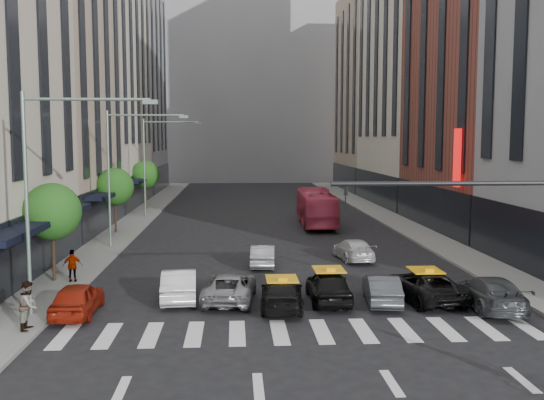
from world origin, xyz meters
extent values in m
plane|color=black|center=(0.00, 0.00, 0.00)|extent=(160.00, 160.00, 0.00)
cube|color=slate|center=(-11.50, 30.00, 0.07)|extent=(3.00, 96.00, 0.15)
cube|color=slate|center=(11.50, 30.00, 0.07)|extent=(3.00, 96.00, 0.15)
cube|color=tan|center=(-17.00, 28.00, 12.00)|extent=(8.00, 16.00, 24.00)
cube|color=beige|center=(-17.00, 46.00, 18.00)|extent=(8.00, 20.00, 36.00)
cube|color=gray|center=(-17.00, 65.00, 15.00)|extent=(8.00, 18.00, 30.00)
cube|color=brown|center=(17.00, 27.00, 13.00)|extent=(8.00, 18.00, 26.00)
cube|color=beige|center=(17.00, 46.00, 20.00)|extent=(8.00, 20.00, 40.00)
cube|color=tan|center=(17.00, 65.00, 14.00)|extent=(8.00, 18.00, 28.00)
cube|color=gray|center=(0.00, 85.00, 18.00)|extent=(30.00, 10.00, 36.00)
cylinder|color=black|center=(-11.80, 10.00, 1.72)|extent=(0.18, 0.18, 3.15)
sphere|color=#204714|center=(-11.80, 10.00, 3.66)|extent=(2.88, 2.88, 2.88)
cylinder|color=black|center=(-11.80, 26.00, 1.72)|extent=(0.18, 0.18, 3.15)
sphere|color=#204714|center=(-11.80, 26.00, 3.66)|extent=(2.88, 2.88, 2.88)
cylinder|color=black|center=(-11.80, 42.00, 1.72)|extent=(0.18, 0.18, 3.15)
sphere|color=#204714|center=(-11.80, 42.00, 3.66)|extent=(2.88, 2.88, 2.88)
cylinder|color=gray|center=(-11.00, 4.00, 4.65)|extent=(0.16, 0.16, 9.00)
cylinder|color=gray|center=(-8.50, 4.00, 8.85)|extent=(5.00, 0.12, 0.12)
cube|color=gray|center=(-6.00, 4.00, 8.75)|extent=(0.60, 0.25, 0.18)
cylinder|color=gray|center=(-11.00, 20.00, 4.65)|extent=(0.16, 0.16, 9.00)
cylinder|color=gray|center=(-8.50, 20.00, 8.85)|extent=(5.00, 0.12, 0.12)
cube|color=gray|center=(-6.00, 20.00, 8.75)|extent=(0.60, 0.25, 0.18)
cylinder|color=gray|center=(-11.00, 36.00, 4.65)|extent=(0.16, 0.16, 9.00)
cylinder|color=gray|center=(-8.50, 36.00, 8.85)|extent=(5.00, 0.12, 0.12)
cube|color=gray|center=(-6.00, 36.00, 8.75)|extent=(0.60, 0.25, 0.18)
cylinder|color=black|center=(5.50, -1.00, 5.80)|extent=(10.00, 0.16, 0.16)
imported|color=black|center=(1.00, -1.00, 5.30)|extent=(0.13, 0.16, 0.80)
cube|color=red|center=(12.60, 20.00, 6.00)|extent=(0.30, 0.70, 4.00)
imported|color=maroon|center=(-9.20, 4.28, 0.69)|extent=(1.65, 4.05, 1.38)
imported|color=silver|center=(-5.20, 6.41, 0.72)|extent=(1.80, 4.45, 1.44)
imported|color=gray|center=(-2.90, 6.05, 0.66)|extent=(2.64, 4.92, 1.31)
imported|color=black|center=(-0.66, 4.72, 0.64)|extent=(2.10, 4.53, 1.28)
imported|color=black|center=(1.50, 5.58, 0.74)|extent=(1.78, 4.34, 1.47)
imported|color=#383B3F|center=(3.83, 5.26, 0.65)|extent=(1.82, 4.10, 1.31)
imported|color=black|center=(5.91, 5.64, 0.69)|extent=(2.87, 5.18, 1.37)
imported|color=#3D4045|center=(8.28, 4.13, 0.70)|extent=(2.18, 4.93, 1.41)
imported|color=#9A9A9F|center=(-1.07, 13.46, 0.63)|extent=(1.60, 3.94, 1.27)
imported|color=silver|center=(4.47, 14.99, 0.64)|extent=(2.19, 4.53, 1.27)
imported|color=#CA3B57|center=(4.23, 29.99, 1.52)|extent=(2.93, 10.97, 3.03)
imported|color=gray|center=(-10.40, 1.97, 1.07)|extent=(0.71, 0.91, 1.85)
imported|color=gray|center=(-10.78, 9.64, 0.97)|extent=(0.99, 0.49, 1.63)
camera|label=1|loc=(-2.66, -20.71, 7.27)|focal=40.00mm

